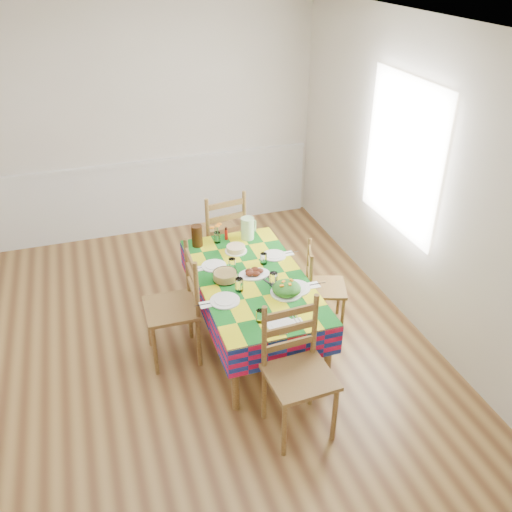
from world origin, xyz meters
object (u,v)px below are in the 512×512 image
Objects in this scene: dining_table at (252,285)px; chair_right at (322,287)px; green_pitcher at (247,228)px; tea_pitcher at (197,236)px; meat_platter at (254,273)px; chair_left at (176,307)px; chair_near at (297,372)px; chair_far at (221,237)px.

chair_right is at bearing 1.10° from dining_table.
dining_table is 0.74m from green_pitcher.
tea_pitcher is (-0.32, 0.70, 0.18)m from dining_table.
meat_platter is 0.27× the size of chair_left.
chair_near is 1.23× the size of chair_right.
chair_near is at bearing -95.90° from green_pitcher.
meat_platter is 0.33× the size of chair_right.
dining_table is 0.79m from tea_pitcher.
dining_table is 8.14× the size of tea_pitcher.
dining_table is 7.82× the size of green_pitcher.
dining_table is at bearing -65.82° from tea_pitcher.
meat_platter is 1.12m from chair_near.
green_pitcher is at bearing 81.18° from chair_near.
chair_left is at bearing -140.78° from green_pitcher.
meat_platter is 0.70m from chair_right.
dining_table is 1.65× the size of chair_left.
chair_left is (-0.35, -0.71, -0.26)m from tea_pitcher.
chair_far is at bearing 47.98° from tea_pitcher.
chair_near is 2.13m from chair_far.
meat_platter is 0.72m from chair_left.
green_pitcher is at bearing 75.50° from dining_table.
chair_near is at bearing -91.77° from meat_platter.
green_pitcher reaches higher than chair_right.
chair_far reaches higher than tea_pitcher.
chair_right is (1.35, 0.01, -0.09)m from chair_left.
chair_right is (1.00, -0.69, -0.35)m from tea_pitcher.
meat_platter is 0.76m from tea_pitcher.
meat_platter is at bearing 94.49° from chair_left.
green_pitcher is 1.13m from chair_left.
meat_platter is at bearing 50.53° from dining_table.
chair_near is 1.28m from chair_right.
chair_left is at bearing 119.21° from chair_near.
chair_near is at bearing 81.47° from chair_far.
chair_near is (-0.18, -1.76, -0.26)m from green_pitcher.
chair_far is at bearing 148.82° from chair_left.
chair_far reaches higher than dining_table.
green_pitcher reaches higher than meat_platter.
dining_table is 6.14× the size of meat_platter.
chair_left is at bearing -176.77° from meat_platter.
tea_pitcher is at bearing 117.58° from meat_platter.
dining_table is 0.11m from meat_platter.
chair_near is (-0.03, -1.10, -0.17)m from meat_platter.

